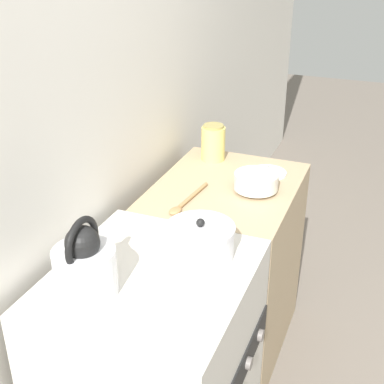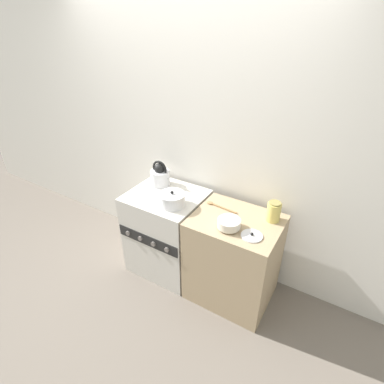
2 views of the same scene
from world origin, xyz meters
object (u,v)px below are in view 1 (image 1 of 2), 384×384
object	(u,v)px
kettle	(85,265)
storage_jar	(213,143)
stove	(155,375)
loose_pot_lid	(268,172)
cooking_pot	(200,241)
enamel_bowl	(256,182)

from	to	relation	value
kettle	storage_jar	world-z (taller)	kettle
stove	storage_jar	distance (m)	1.08
stove	loose_pot_lid	bearing A→B (deg)	-9.08
stove	cooking_pot	distance (m)	0.51
enamel_bowl	loose_pot_lid	world-z (taller)	enamel_bowl
storage_jar	stove	bearing A→B (deg)	-171.75
stove	kettle	distance (m)	0.56
storage_jar	loose_pot_lid	world-z (taller)	storage_jar
enamel_bowl	cooking_pot	bearing A→B (deg)	176.56
stove	cooking_pot	size ratio (longest dim) A/B	3.77
loose_pot_lid	kettle	bearing A→B (deg)	165.18
kettle	enamel_bowl	bearing A→B (deg)	-17.81
loose_pot_lid	storage_jar	bearing A→B (deg)	76.96
enamel_bowl	storage_jar	size ratio (longest dim) A/B	1.07
cooking_pot	stove	bearing A→B (deg)	144.72
cooking_pot	loose_pot_lid	xyz separation A→B (m)	(0.74, -0.04, -0.06)
cooking_pot	storage_jar	xyz separation A→B (m)	(0.80, 0.25, 0.02)
cooking_pot	enamel_bowl	size ratio (longest dim) A/B	1.24
storage_jar	loose_pot_lid	size ratio (longest dim) A/B	1.03
kettle	enamel_bowl	distance (m)	0.89
stove	cooking_pot	world-z (taller)	cooking_pot
storage_jar	cooking_pot	bearing A→B (deg)	-163.02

